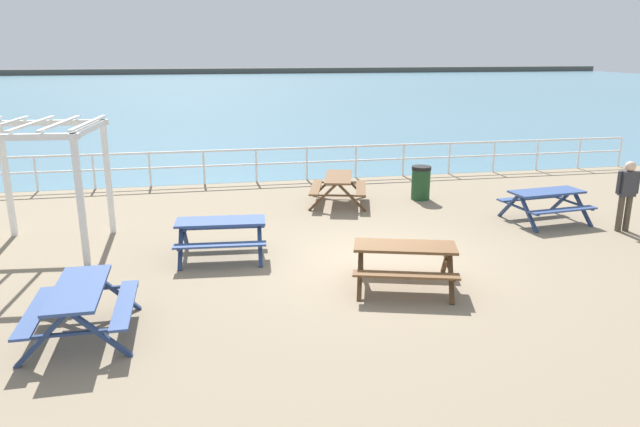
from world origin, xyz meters
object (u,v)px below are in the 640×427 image
Objects in this scene: picnic_table_near_left at (221,229)px; picnic_table_seaward at (546,198)px; lattice_pergola at (36,157)px; litter_bin at (421,183)px; visitor at (627,192)px; picnic_table_mid_centre at (405,255)px; picnic_table_far_right at (80,299)px; picnic_table_near_right at (338,183)px.

picnic_table_near_left and picnic_table_seaward have the same top height.
picnic_table_seaward is at bearing 4.50° from lattice_pergola.
picnic_table_seaward is at bearing -50.66° from litter_bin.
picnic_table_seaward is at bearing 60.44° from visitor.
picnic_table_seaward is at bearing 50.81° from picnic_table_mid_centre.
picnic_table_near_left is 6.83m from litter_bin.
visitor is at bearing -75.93° from picnic_table_far_right.
picnic_table_near_right and picnic_table_seaward have the same top height.
picnic_table_near_left is at bearing -12.53° from lattice_pergola.
picnic_table_mid_centre is at bearing 118.85° from visitor.
picnic_table_far_right is 1.10× the size of visitor.
lattice_pergola reaches higher than picnic_table_near_left.
picnic_table_near_left and picnic_table_far_right have the same top height.
picnic_table_mid_centre is at bearing -152.44° from picnic_table_seaward.
visitor reaches higher than picnic_table_mid_centre.
litter_bin reaches higher than picnic_table_mid_centre.
picnic_table_mid_centre is 1.30× the size of visitor.
lattice_pergola reaches higher than litter_bin.
lattice_pergola reaches higher than picnic_table_near_right.
lattice_pergola is at bearing 170.08° from picnic_table_mid_centre.
picnic_table_near_left is 4.06m from lattice_pergola.
picnic_table_near_right is at bearing 105.11° from picnic_table_mid_centre.
picnic_table_far_right is at bearing -138.99° from litter_bin.
litter_bin is at bearing 122.73° from picnic_table_seaward.
litter_bin is (2.56, 5.96, -0.10)m from picnic_table_mid_centre.
lattice_pergola is (-12.91, 1.23, 1.05)m from visitor.
lattice_pergola is (-6.94, -2.55, 1.41)m from picnic_table_near_right.
lattice_pergola is at bearing 125.11° from picnic_table_near_right.
lattice_pergola reaches higher than picnic_table_far_right.
visitor is (9.28, -0.07, 0.36)m from picnic_table_near_left.
lattice_pergola is at bearing 18.03° from picnic_table_far_right.
picnic_table_near_right is at bearing 67.09° from visitor.
picnic_table_near_left is at bearing 161.39° from picnic_table_mid_centre.
litter_bin is (5.72, 3.73, -0.10)m from picnic_table_near_left.
picnic_table_seaward is at bearing -68.59° from picnic_table_far_right.
picnic_table_far_right is at bearing -164.34° from picnic_table_seaward.
picnic_table_near_right and picnic_table_mid_centre have the same top height.
picnic_table_near_right is 7.07m from visitor.
picnic_table_far_right is (-5.47, -6.83, 0.00)m from picnic_table_near_right.
picnic_table_far_right is at bearing 156.23° from picnic_table_near_right.
visitor is (5.97, -3.77, 0.36)m from picnic_table_near_right.
picnic_table_mid_centre and picnic_table_far_right have the same top height.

